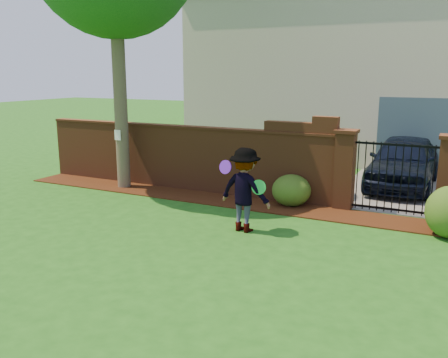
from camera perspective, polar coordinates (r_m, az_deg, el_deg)
The scene contains 14 objects.
ground at distance 9.14m, azimuth -7.01°, elevation -7.87°, with size 80.00×80.00×0.01m, color #1F5816.
mulch_bed at distance 12.32m, azimuth -2.16°, elevation -2.27°, with size 11.10×1.08×0.03m, color #321609.
brick_wall at distance 13.21m, azimuth -4.86°, elevation 2.75°, with size 8.70×0.31×2.16m.
pillar_left at distance 11.57m, azimuth 14.15°, elevation 1.16°, with size 0.50×0.50×1.88m.
pillar_right at distance 11.33m, azimuth 25.06°, elevation 0.10°, with size 0.50×0.50×1.88m.
iron_gate at distance 11.42m, azimuth 19.51°, elevation 0.14°, with size 1.78×0.03×1.60m.
driveway at distance 15.49m, azimuth 21.19°, elevation -0.08°, with size 3.20×8.00×0.01m, color slate.
house at distance 19.47m, azimuth 15.69°, elevation 12.10°, with size 12.40×6.40×6.30m.
car at distance 14.13m, azimuth 20.41°, elevation 1.80°, with size 1.70×4.23×1.44m, color black.
paper_notice at distance 13.40m, azimuth -12.52°, elevation 5.12°, with size 0.20×0.01×0.28m, color white.
shrub_left at distance 11.68m, azimuth 8.00°, elevation -1.34°, with size 0.94×0.94×0.77m, color #275118.
man at distance 9.63m, azimuth 2.36°, elevation -1.34°, with size 1.11×0.64×1.71m, color gray.
frisbee_purple at distance 9.57m, azimuth 0.18°, elevation 1.43°, with size 0.28×0.28×0.03m, color #6B21D3.
frisbee_green at distance 9.37m, azimuth 4.14°, elevation -0.98°, with size 0.29×0.29×0.03m, color green.
Camera 1 is at (4.78, -7.11, 3.17)m, focal length 38.51 mm.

